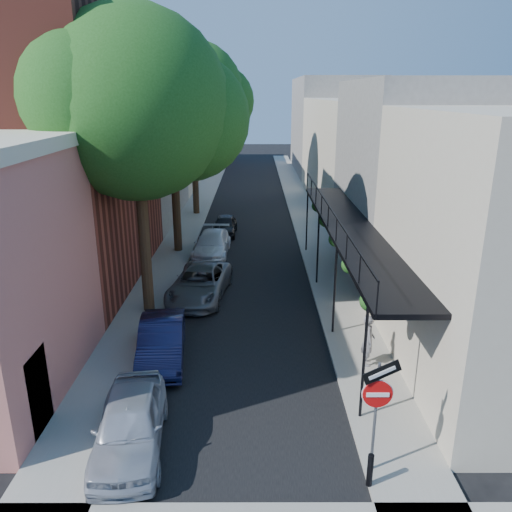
{
  "coord_description": "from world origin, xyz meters",
  "views": [
    {
      "loc": [
        0.48,
        -8.45,
        8.41
      ],
      "look_at": [
        0.5,
        8.7,
        2.8
      ],
      "focal_mm": 35.0,
      "sensor_mm": 36.0,
      "label": 1
    }
  ],
  "objects_px": {
    "oak_far": "(199,96)",
    "pedestrian": "(368,340)",
    "sign_post": "(377,398)",
    "oak_near": "(149,109)",
    "parked_car_b": "(162,341)",
    "parked_car_e": "(225,225)",
    "parked_car_c": "(200,283)",
    "parked_car_d": "(212,244)",
    "oak_mid": "(180,121)",
    "bollard": "(370,470)",
    "parked_car_a": "(130,424)"
  },
  "relations": [
    {
      "from": "oak_far",
      "to": "pedestrian",
      "type": "distance_m",
      "value": 23.92
    },
    {
      "from": "sign_post",
      "to": "oak_near",
      "type": "distance_m",
      "value": 12.77
    },
    {
      "from": "parked_car_b",
      "to": "parked_car_e",
      "type": "distance_m",
      "value": 15.4
    },
    {
      "from": "sign_post",
      "to": "parked_car_c",
      "type": "distance_m",
      "value": 11.75
    },
    {
      "from": "parked_car_c",
      "to": "parked_car_d",
      "type": "xyz_separation_m",
      "value": [
        0.03,
        5.84,
        -0.02
      ]
    },
    {
      "from": "sign_post",
      "to": "parked_car_e",
      "type": "distance_m",
      "value": 21.18
    },
    {
      "from": "oak_near",
      "to": "oak_mid",
      "type": "height_order",
      "value": "oak_near"
    },
    {
      "from": "bollard",
      "to": "oak_mid",
      "type": "height_order",
      "value": "oak_mid"
    },
    {
      "from": "sign_post",
      "to": "parked_car_e",
      "type": "relative_size",
      "value": 0.85
    },
    {
      "from": "bollard",
      "to": "oak_near",
      "type": "bearing_deg",
      "value": 123.12
    },
    {
      "from": "oak_mid",
      "to": "parked_car_a",
      "type": "bearing_deg",
      "value": -87.13
    },
    {
      "from": "bollard",
      "to": "parked_car_d",
      "type": "height_order",
      "value": "parked_car_d"
    },
    {
      "from": "parked_car_d",
      "to": "parked_car_e",
      "type": "height_order",
      "value": "parked_car_d"
    },
    {
      "from": "parked_car_e",
      "to": "parked_car_d",
      "type": "bearing_deg",
      "value": -94.59
    },
    {
      "from": "parked_car_d",
      "to": "parked_car_e",
      "type": "distance_m",
      "value": 4.29
    },
    {
      "from": "oak_far",
      "to": "parked_car_c",
      "type": "relative_size",
      "value": 2.5
    },
    {
      "from": "oak_far",
      "to": "oak_mid",
      "type": "bearing_deg",
      "value": -90.41
    },
    {
      "from": "oak_far",
      "to": "parked_car_a",
      "type": "distance_m",
      "value": 26.5
    },
    {
      "from": "pedestrian",
      "to": "parked_car_a",
      "type": "bearing_deg",
      "value": 125.8
    },
    {
      "from": "parked_car_d",
      "to": "sign_post",
      "type": "bearing_deg",
      "value": -70.6
    },
    {
      "from": "parked_car_c",
      "to": "parked_car_e",
      "type": "xyz_separation_m",
      "value": [
        0.48,
        10.11,
        -0.06
      ]
    },
    {
      "from": "oak_far",
      "to": "bollard",
      "type": "bearing_deg",
      "value": -76.65
    },
    {
      "from": "sign_post",
      "to": "parked_car_b",
      "type": "bearing_deg",
      "value": 137.53
    },
    {
      "from": "oak_near",
      "to": "parked_car_b",
      "type": "relative_size",
      "value": 2.82
    },
    {
      "from": "parked_car_a",
      "to": "parked_car_b",
      "type": "relative_size",
      "value": 1.01
    },
    {
      "from": "oak_far",
      "to": "parked_car_e",
      "type": "bearing_deg",
      "value": -71.11
    },
    {
      "from": "oak_mid",
      "to": "parked_car_a",
      "type": "distance_m",
      "value": 17.56
    },
    {
      "from": "oak_near",
      "to": "pedestrian",
      "type": "bearing_deg",
      "value": -31.4
    },
    {
      "from": "bollard",
      "to": "parked_car_e",
      "type": "height_order",
      "value": "parked_car_e"
    },
    {
      "from": "bollard",
      "to": "oak_far",
      "type": "bearing_deg",
      "value": 103.35
    },
    {
      "from": "oak_mid",
      "to": "parked_car_e",
      "type": "relative_size",
      "value": 2.91
    },
    {
      "from": "oak_mid",
      "to": "oak_far",
      "type": "distance_m",
      "value": 9.12
    },
    {
      "from": "parked_car_c",
      "to": "oak_mid",
      "type": "bearing_deg",
      "value": 109.48
    },
    {
      "from": "oak_near",
      "to": "oak_far",
      "type": "bearing_deg",
      "value": 89.96
    },
    {
      "from": "sign_post",
      "to": "oak_far",
      "type": "bearing_deg",
      "value": 103.91
    },
    {
      "from": "sign_post",
      "to": "bollard",
      "type": "relative_size",
      "value": 3.74
    },
    {
      "from": "sign_post",
      "to": "oak_far",
      "type": "height_order",
      "value": "oak_far"
    },
    {
      "from": "sign_post",
      "to": "parked_car_b",
      "type": "height_order",
      "value": "sign_post"
    },
    {
      "from": "bollard",
      "to": "oak_mid",
      "type": "xyz_separation_m",
      "value": [
        -6.42,
        17.73,
        6.54
      ]
    },
    {
      "from": "oak_far",
      "to": "parked_car_a",
      "type": "height_order",
      "value": "oak_far"
    },
    {
      "from": "parked_car_a",
      "to": "parked_car_e",
      "type": "relative_size",
      "value": 1.16
    },
    {
      "from": "parked_car_e",
      "to": "sign_post",
      "type": "bearing_deg",
      "value": -76.07
    },
    {
      "from": "parked_car_a",
      "to": "parked_car_d",
      "type": "xyz_separation_m",
      "value": [
        0.73,
        15.45,
        -0.05
      ]
    },
    {
      "from": "oak_mid",
      "to": "pedestrian",
      "type": "distance_m",
      "value": 15.79
    },
    {
      "from": "oak_far",
      "to": "parked_car_b",
      "type": "distance_m",
      "value": 22.37
    },
    {
      "from": "oak_mid",
      "to": "parked_car_d",
      "type": "xyz_separation_m",
      "value": [
        1.55,
        -0.89,
        -6.41
      ]
    },
    {
      "from": "bollard",
      "to": "oak_near",
      "type": "height_order",
      "value": "oak_near"
    },
    {
      "from": "parked_car_a",
      "to": "parked_car_d",
      "type": "bearing_deg",
      "value": 81.28
    },
    {
      "from": "oak_far",
      "to": "parked_car_a",
      "type": "bearing_deg",
      "value": -88.3
    },
    {
      "from": "parked_car_c",
      "to": "oak_far",
      "type": "bearing_deg",
      "value": 102.04
    }
  ]
}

